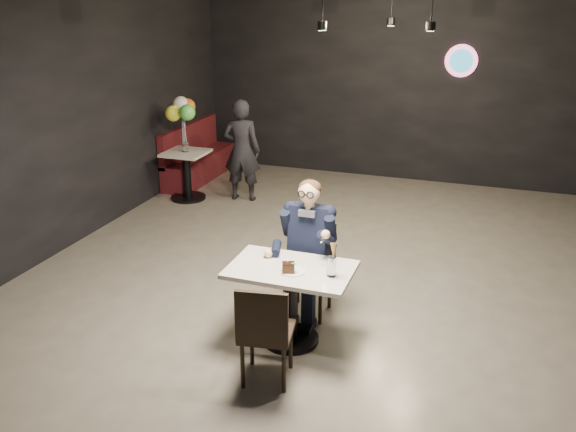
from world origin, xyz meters
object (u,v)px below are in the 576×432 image
at_px(seated_man, 309,247).
at_px(sundae_glass, 331,267).
at_px(booth_bench, 199,152).
at_px(main_table, 291,305).
at_px(chair_near, 267,330).
at_px(chair_far, 309,271).
at_px(balloon_vase, 185,147).
at_px(passerby, 242,150).
at_px(side_table, 187,175).

distance_m(seated_man, sundae_glass, 0.72).
bearing_deg(booth_bench, sundae_glass, -51.13).
xyz_separation_m(main_table, chair_near, (0.00, -0.60, 0.09)).
bearing_deg(chair_far, balloon_vase, 135.70).
xyz_separation_m(main_table, sundae_glass, (0.38, -0.04, 0.46)).
bearing_deg(passerby, sundae_glass, 115.14).
xyz_separation_m(sundae_glass, balloon_vase, (-3.20, 3.34, -0.01)).
bearing_deg(sundae_glass, chair_near, -124.36).
bearing_deg(booth_bench, main_table, -54.06).
bearing_deg(passerby, seated_man, 115.28).
relative_size(side_table, passerby, 0.50).
height_order(sundae_glass, balloon_vase, sundae_glass).
xyz_separation_m(side_table, balloon_vase, (0.00, 0.00, 0.44)).
bearing_deg(balloon_vase, sundae_glass, -46.24).
distance_m(chair_far, passerby, 3.64).
relative_size(chair_near, balloon_vase, 6.09).
relative_size(side_table, balloon_vase, 5.10).
height_order(chair_far, chair_near, same).
xyz_separation_m(seated_man, passerby, (-2.01, 3.02, 0.05)).
relative_size(chair_far, balloon_vase, 6.09).
xyz_separation_m(chair_near, booth_bench, (-3.12, 4.90, 0.01)).
bearing_deg(chair_near, main_table, 80.21).
relative_size(main_table, passerby, 0.71).
xyz_separation_m(chair_near, side_table, (-2.82, 3.90, -0.08)).
bearing_deg(balloon_vase, chair_near, -54.17).
xyz_separation_m(seated_man, side_table, (-2.82, 2.75, -0.34)).
bearing_deg(side_table, chair_far, -44.30).
distance_m(chair_near, seated_man, 1.18).
xyz_separation_m(chair_near, passerby, (-2.01, 4.17, 0.31)).
xyz_separation_m(chair_far, seated_man, (0.00, 0.00, 0.26)).
xyz_separation_m(main_table, balloon_vase, (-2.82, 3.30, 0.45)).
bearing_deg(sundae_glass, balloon_vase, 133.76).
relative_size(chair_far, side_table, 1.19).
xyz_separation_m(chair_near, balloon_vase, (-2.82, 3.90, 0.37)).
height_order(sundae_glass, passerby, passerby).
relative_size(sundae_glass, side_table, 0.23).
relative_size(seated_man, side_table, 1.87).
bearing_deg(main_table, chair_near, -90.00).
relative_size(chair_far, chair_near, 1.00).
distance_m(chair_far, balloon_vase, 3.95).
relative_size(main_table, balloon_vase, 7.28).
height_order(chair_far, booth_bench, booth_bench).
height_order(chair_far, side_table, chair_far).
distance_m(chair_near, passerby, 4.64).
bearing_deg(passerby, main_table, 111.01).
bearing_deg(chair_near, seated_man, 80.21).
distance_m(sundae_glass, balloon_vase, 4.62).
distance_m(main_table, booth_bench, 5.31).
bearing_deg(sundae_glass, main_table, 173.66).
bearing_deg(booth_bench, chair_far, -50.26).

